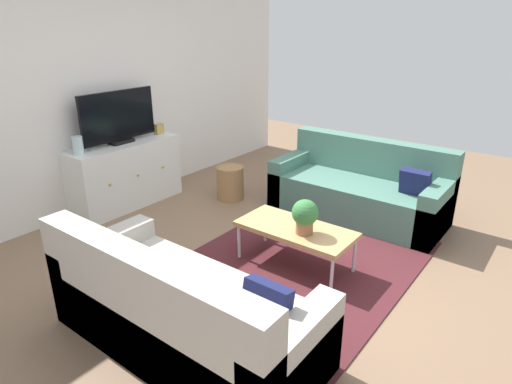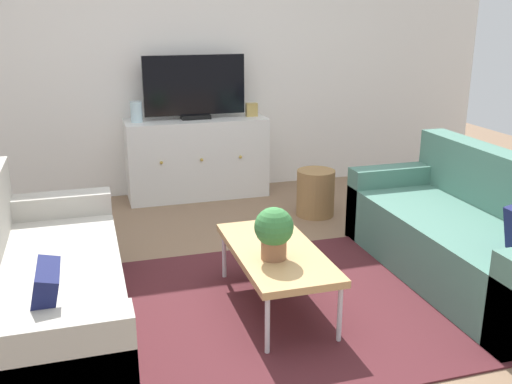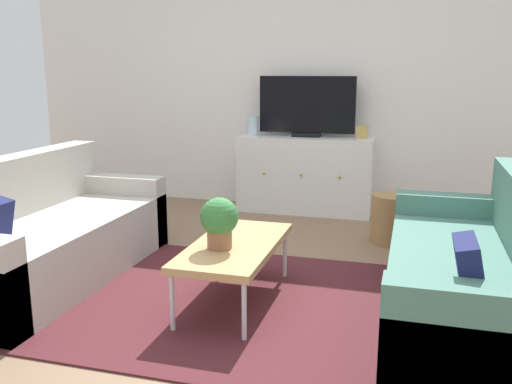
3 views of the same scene
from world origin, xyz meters
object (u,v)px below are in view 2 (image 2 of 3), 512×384
object	(u,v)px
tv_console	(197,158)
wicker_basket	(316,193)
flat_screen_tv	(194,87)
mantel_clock	(252,110)
coffee_table	(276,254)
couch_left_side	(28,294)
glass_vase	(136,112)
couch_right_side	(475,238)
potted_plant	(274,231)

from	to	relation	value
tv_console	wicker_basket	world-z (taller)	tv_console
tv_console	flat_screen_tv	world-z (taller)	flat_screen_tv
mantel_clock	flat_screen_tv	bearing A→B (deg)	177.95
coffee_table	mantel_clock	distance (m)	2.50
coffee_table	tv_console	bearing A→B (deg)	90.39
wicker_basket	tv_console	bearing A→B (deg)	136.35
couch_left_side	flat_screen_tv	bearing A→B (deg)	59.49
flat_screen_tv	glass_vase	bearing A→B (deg)	-177.95
wicker_basket	glass_vase	bearing A→B (deg)	149.46
flat_screen_tv	mantel_clock	bearing A→B (deg)	-2.05
flat_screen_tv	wicker_basket	xyz separation A→B (m)	(0.91, -0.89, -0.87)
couch_right_side	flat_screen_tv	size ratio (longest dim) A/B	1.98
glass_vase	wicker_basket	size ratio (longest dim) A/B	0.46
couch_right_side	mantel_clock	xyz separation A→B (m)	(-0.90, 2.37, 0.55)
mantel_clock	wicker_basket	bearing A→B (deg)	-68.16
tv_console	couch_left_side	bearing A→B (deg)	-120.72
coffee_table	glass_vase	distance (m)	2.52
glass_vase	coffee_table	bearing A→B (deg)	-76.48
couch_left_side	wicker_basket	size ratio (longest dim) A/B	4.62
mantel_clock	couch_left_side	bearing A→B (deg)	-129.69
wicker_basket	couch_left_side	bearing A→B (deg)	-146.93
potted_plant	tv_console	bearing A→B (deg)	89.11
potted_plant	mantel_clock	size ratio (longest dim) A/B	2.39
mantel_clock	couch_right_side	bearing A→B (deg)	-69.22
couch_right_side	tv_console	world-z (taller)	couch_right_side
couch_left_side	tv_console	distance (m)	2.76
flat_screen_tv	wicker_basket	size ratio (longest dim) A/B	2.33
tv_console	glass_vase	xyz separation A→B (m)	(-0.56, 0.00, 0.49)
couch_right_side	potted_plant	world-z (taller)	couch_right_side
coffee_table	wicker_basket	bearing A→B (deg)	59.83
couch_left_side	couch_right_side	distance (m)	2.87
couch_right_side	glass_vase	xyz separation A→B (m)	(-2.02, 2.37, 0.59)
potted_plant	wicker_basket	bearing A→B (deg)	60.23
tv_console	potted_plant	bearing A→B (deg)	-90.89
couch_right_side	potted_plant	distance (m)	1.53
couch_left_side	potted_plant	xyz separation A→B (m)	(1.37, -0.14, 0.28)
wicker_basket	mantel_clock	bearing A→B (deg)	111.84
couch_right_side	tv_console	size ratio (longest dim) A/B	1.42
couch_left_side	couch_right_side	world-z (taller)	same
flat_screen_tv	coffee_table	bearing A→B (deg)	-89.61
tv_console	wicker_basket	bearing A→B (deg)	-43.65
couch_left_side	couch_right_side	xyz separation A→B (m)	(2.87, 0.00, 0.00)
coffee_table	glass_vase	world-z (taller)	glass_vase
couch_left_side	coffee_table	xyz separation A→B (m)	(1.43, -0.02, 0.07)
couch_right_side	glass_vase	bearing A→B (deg)	130.40
couch_left_side	glass_vase	world-z (taller)	glass_vase
couch_right_side	flat_screen_tv	xyz separation A→B (m)	(-1.46, 2.39, 0.79)
coffee_table	flat_screen_tv	xyz separation A→B (m)	(-0.02, 2.42, 0.72)
couch_left_side	tv_console	size ratio (longest dim) A/B	1.42
couch_left_side	wicker_basket	bearing A→B (deg)	33.07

